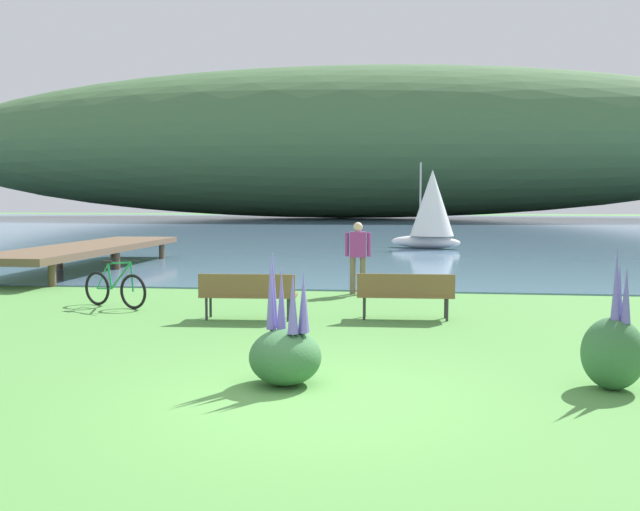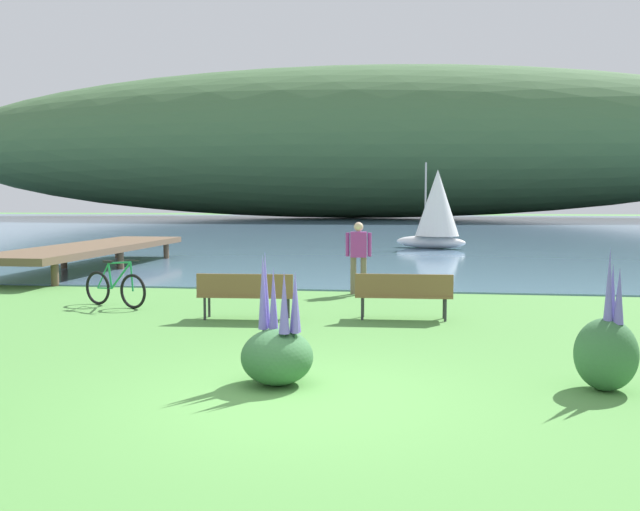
{
  "view_description": "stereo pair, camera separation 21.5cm",
  "coord_description": "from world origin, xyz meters",
  "px_view_note": "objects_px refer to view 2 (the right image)",
  "views": [
    {
      "loc": [
        1.05,
        -7.5,
        2.25
      ],
      "look_at": [
        -0.87,
        7.6,
        1.0
      ],
      "focal_mm": 38.58,
      "sensor_mm": 36.0,
      "label": 1
    },
    {
      "loc": [
        1.26,
        -7.48,
        2.25
      ],
      "look_at": [
        -0.87,
        7.6,
        1.0
      ],
      "focal_mm": 38.58,
      "sensor_mm": 36.0,
      "label": 2
    }
  ],
  "objects_px": {
    "person_at_shoreline": "(359,253)",
    "sailboat_mid_bay": "(436,208)",
    "park_bench_further_along": "(246,292)",
    "park_bench_near_camera": "(404,292)",
    "bicycle_leaning_near_bench": "(115,288)"
  },
  "relations": [
    {
      "from": "person_at_shoreline",
      "to": "sailboat_mid_bay",
      "type": "xyz_separation_m",
      "value": [
        2.21,
        15.03,
        0.88
      ]
    },
    {
      "from": "park_bench_further_along",
      "to": "person_at_shoreline",
      "type": "distance_m",
      "value": 4.2
    },
    {
      "from": "park_bench_near_camera",
      "to": "park_bench_further_along",
      "type": "height_order",
      "value": "same"
    },
    {
      "from": "person_at_shoreline",
      "to": "sailboat_mid_bay",
      "type": "height_order",
      "value": "sailboat_mid_bay"
    },
    {
      "from": "bicycle_leaning_near_bench",
      "to": "park_bench_further_along",
      "type": "bearing_deg",
      "value": -20.26
    },
    {
      "from": "park_bench_further_along",
      "to": "sailboat_mid_bay",
      "type": "height_order",
      "value": "sailboat_mid_bay"
    },
    {
      "from": "bicycle_leaning_near_bench",
      "to": "person_at_shoreline",
      "type": "height_order",
      "value": "person_at_shoreline"
    },
    {
      "from": "park_bench_near_camera",
      "to": "person_at_shoreline",
      "type": "relative_size",
      "value": 1.06
    },
    {
      "from": "bicycle_leaning_near_bench",
      "to": "sailboat_mid_bay",
      "type": "relative_size",
      "value": 0.43
    },
    {
      "from": "park_bench_further_along",
      "to": "sailboat_mid_bay",
      "type": "relative_size",
      "value": 0.47
    },
    {
      "from": "person_at_shoreline",
      "to": "sailboat_mid_bay",
      "type": "bearing_deg",
      "value": 81.63
    },
    {
      "from": "park_bench_near_camera",
      "to": "person_at_shoreline",
      "type": "bearing_deg",
      "value": 108.49
    },
    {
      "from": "park_bench_near_camera",
      "to": "sailboat_mid_bay",
      "type": "bearing_deg",
      "value": 86.64
    },
    {
      "from": "park_bench_further_along",
      "to": "park_bench_near_camera",
      "type": "bearing_deg",
      "value": 7.6
    },
    {
      "from": "park_bench_further_along",
      "to": "person_at_shoreline",
      "type": "bearing_deg",
      "value": 64.71
    }
  ]
}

